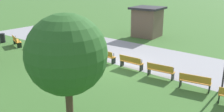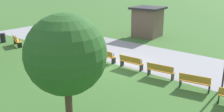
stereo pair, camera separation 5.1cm
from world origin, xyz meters
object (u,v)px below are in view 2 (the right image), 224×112
object	(u,v)px
bench_5	(131,62)
bench_7	(195,82)
bench_6	(160,70)
trash_bin	(3,38)
bench_3	(81,50)
kiosk	(148,21)
tree_1	(66,55)
bench_0	(17,41)
bench_2	(59,46)
bench_1	(38,43)
bench_4	(105,56)

from	to	relation	value
bench_5	bench_7	distance (m)	4.52
bench_6	trash_bin	bearing A→B (deg)	179.59
bench_3	kiosk	bearing A→B (deg)	94.69
tree_1	kiosk	size ratio (longest dim) A/B	1.47
bench_0	bench_2	xyz separation A→B (m)	(4.37, 1.14, 0.00)
bench_2	tree_1	bearing A→B (deg)	-26.49
bench_1	tree_1	bearing A→B (deg)	-14.68
bench_0	tree_1	xyz separation A→B (m)	(13.46, -5.70, 2.71)
bench_1	bench_2	world-z (taller)	same
bench_0	bench_7	distance (m)	15.67
bench_1	bench_7	size ratio (longest dim) A/B	1.00
bench_5	bench_6	bearing A→B (deg)	-6.27
tree_1	bench_6	bearing A→B (deg)	90.61
bench_4	bench_7	bearing A→B (deg)	-2.08
bench_7	bench_2	bearing A→B (deg)	169.53
bench_2	bench_7	distance (m)	11.25
bench_4	bench_7	xyz separation A→B (m)	(6.76, -0.49, 0.00)
bench_0	bench_6	xyz separation A→B (m)	(13.39, 1.47, 0.00)
bench_1	bench_5	size ratio (longest dim) A/B	1.03
bench_3	bench_7	distance (m)	9.02
bench_3	bench_5	xyz separation A→B (m)	(4.52, 0.16, 0.00)
bench_2	bench_5	xyz separation A→B (m)	(6.76, 0.49, 0.00)
bench_0	kiosk	bearing A→B (deg)	75.70
bench_0	tree_1	size ratio (longest dim) A/B	0.37
bench_3	kiosk	world-z (taller)	kiosk
bench_5	tree_1	world-z (taller)	tree_1
bench_1	bench_2	xyz separation A→B (m)	(2.21, 0.49, 0.00)
bench_7	bench_6	bearing A→B (deg)	161.18
bench_3	bench_1	bearing A→B (deg)	-163.29
tree_1	kiosk	world-z (taller)	tree_1
trash_bin	kiosk	xyz separation A→B (m)	(9.02, 10.64, 1.11)
tree_1	trash_bin	world-z (taller)	tree_1
bench_7	tree_1	bearing A→B (deg)	-118.02
bench_3	trash_bin	bearing A→B (deg)	-163.38
bench_3	bench_7	size ratio (longest dim) A/B	0.99
bench_4	bench_0	bearing A→B (deg)	-167.48
bench_2	bench_3	bearing A→B (deg)	18.82
tree_1	bench_3	bearing A→B (deg)	133.70
bench_3	bench_0	bearing A→B (deg)	-161.20
bench_5	tree_1	distance (m)	8.16
bench_6	kiosk	bearing A→B (deg)	119.53
bench_3	tree_1	bearing A→B (deg)	-40.01
bench_7	kiosk	world-z (taller)	kiosk
bench_4	bench_5	bearing A→B (deg)	2.09
bench_5	bench_6	distance (m)	2.26
bench_4	bench_1	bearing A→B (deg)	-169.56
bench_5	tree_1	size ratio (longest dim) A/B	0.36
bench_1	bench_7	bearing A→B (deg)	16.75
bench_6	kiosk	size ratio (longest dim) A/B	0.53
bench_6	bench_3	bearing A→B (deg)	173.72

